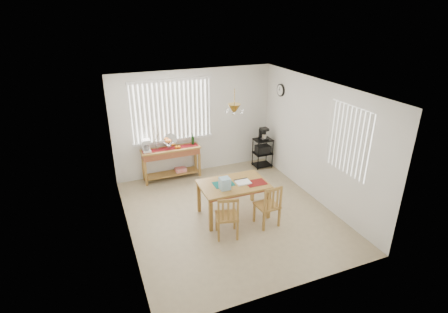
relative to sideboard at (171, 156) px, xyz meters
name	(u,v)px	position (x,y,z in m)	size (l,w,h in m)	color
ground	(230,214)	(0.68, -2.03, -0.60)	(4.00, 4.50, 0.01)	tan
room_shell	(230,136)	(0.68, -2.02, 1.09)	(4.20, 4.70, 2.70)	white
sideboard	(171,156)	(0.00, 0.00, 0.00)	(1.42, 0.40, 0.80)	#A77B38
sideboard_items	(161,144)	(-0.24, 0.01, 0.33)	(1.35, 0.33, 0.61)	maroon
wire_cart	(263,150)	(2.38, -0.23, -0.13)	(0.45, 0.36, 0.77)	black
cart_items	(263,134)	(2.38, -0.22, 0.32)	(0.18, 0.22, 0.32)	black
dining_table	(233,187)	(0.73, -2.07, 0.03)	(1.34, 0.87, 0.71)	#A77B38
table_items	(229,183)	(0.60, -2.18, 0.20)	(1.02, 0.49, 0.23)	#11655C
chair_left	(227,217)	(0.34, -2.71, -0.17)	(0.49, 0.49, 0.87)	#A77B38
chair_right	(268,206)	(1.21, -2.67, -0.17)	(0.44, 0.44, 0.88)	#A77B38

